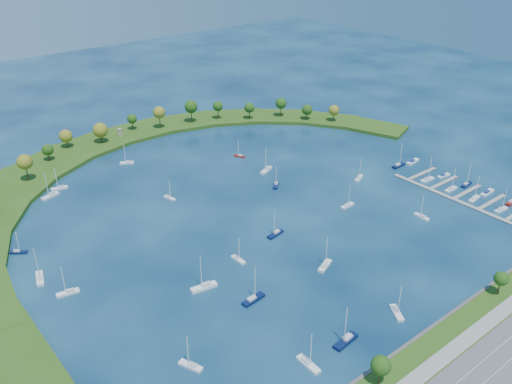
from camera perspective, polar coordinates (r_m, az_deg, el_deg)
ground at (r=257.20m, az=-0.16°, el=-1.51°), size 700.00×700.00×0.00m
south_shoreline at (r=194.95m, az=24.03°, el=-14.88°), size 420.00×43.10×11.60m
breakwater at (r=272.77m, az=-14.31°, el=-0.41°), size 286.74×247.64×2.00m
breakwater_trees at (r=306.21m, az=-13.69°, el=4.79°), size 237.68×94.46×14.46m
harbor_tower at (r=340.23m, az=-13.88°, el=5.98°), size 2.60×2.60×4.76m
dock_system at (r=282.46m, az=21.59°, el=-0.72°), size 24.28×82.00×1.60m
moored_boat_0 at (r=224.22m, az=-21.43°, el=-8.23°), size 5.09×9.58×13.56m
moored_boat_1 at (r=217.35m, az=7.12°, el=-7.49°), size 9.11×5.64×12.98m
moored_boat_2 at (r=176.64m, az=-6.75°, el=-17.31°), size 5.11×8.19×11.68m
moored_boat_3 at (r=205.64m, az=-5.38°, el=-9.67°), size 10.36×4.43×14.75m
moored_boat_4 at (r=235.29m, az=2.02°, el=-4.28°), size 8.82×3.90×12.53m
moored_boat_5 at (r=266.80m, az=-8.92°, el=-0.53°), size 3.28×6.85×9.71m
moored_boat_6 at (r=243.40m, az=-23.32°, el=-5.64°), size 6.51×5.52×9.87m
moored_boat_7 at (r=291.14m, az=1.07°, el=2.34°), size 9.56×6.06×13.66m
moored_boat_8 at (r=199.65m, az=14.32°, el=-11.89°), size 6.38×8.46×12.42m
moored_boat_9 at (r=282.99m, az=-20.47°, el=-0.32°), size 9.38×5.15×13.29m
moored_boat_10 at (r=258.76m, az=16.74°, el=-2.39°), size 2.63×7.68×11.10m
moored_boat_11 at (r=176.68m, az=5.41°, el=-17.19°), size 2.83×8.99×13.08m
moored_boat_12 at (r=287.54m, az=10.58°, el=1.49°), size 7.85×5.02×11.22m
moored_boat_13 at (r=219.49m, az=-1.85°, el=-6.89°), size 2.30×7.21×10.49m
moored_boat_14 at (r=185.40m, az=9.25°, el=-14.86°), size 10.22×3.83×14.68m
moored_boat_15 at (r=289.36m, az=-19.63°, el=0.45°), size 8.22×3.94×11.64m
moored_boat_16 at (r=307.92m, az=-13.17°, el=3.03°), size 7.60×5.73×11.15m
moored_boat_17 at (r=275.60m, az=2.08°, el=0.78°), size 7.31×6.69×11.41m
moored_boat_18 at (r=213.42m, az=-18.84°, el=-9.73°), size 8.38×3.87×11.89m
moored_boat_19 at (r=308.25m, az=-1.72°, el=3.80°), size 4.63×6.49×9.42m
moored_boat_20 at (r=260.27m, az=9.42°, el=-1.33°), size 7.67×2.57×11.10m
moored_boat_21 at (r=199.15m, az=-0.28°, el=-10.96°), size 9.61×3.53×13.81m
docked_boat_2 at (r=277.23m, az=23.98°, el=-1.62°), size 7.94×2.81×11.45m
docked_boat_3 at (r=286.10m, az=24.88°, el=-0.90°), size 8.34×2.75×12.09m
docked_boat_4 at (r=282.46m, az=21.61°, el=-0.59°), size 8.49×3.43×12.13m
docked_boat_5 at (r=290.77m, az=22.76°, el=-0.05°), size 9.63×3.16×1.94m
docked_boat_6 at (r=287.84m, az=19.48°, el=0.33°), size 8.11×2.29×11.91m
docked_boat_7 at (r=295.35m, az=20.90°, el=0.78°), size 8.34×3.29×11.93m
docked_boat_8 at (r=294.13m, az=17.28°, el=1.28°), size 8.61×2.99×12.44m
docked_boat_9 at (r=301.27m, az=18.79°, el=1.61°), size 8.05×3.01×1.60m
docked_boat_10 at (r=305.99m, az=14.51°, el=2.72°), size 9.05×2.85×13.17m
docked_boat_11 at (r=312.73m, az=15.87°, el=3.04°), size 9.91×3.87×1.97m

